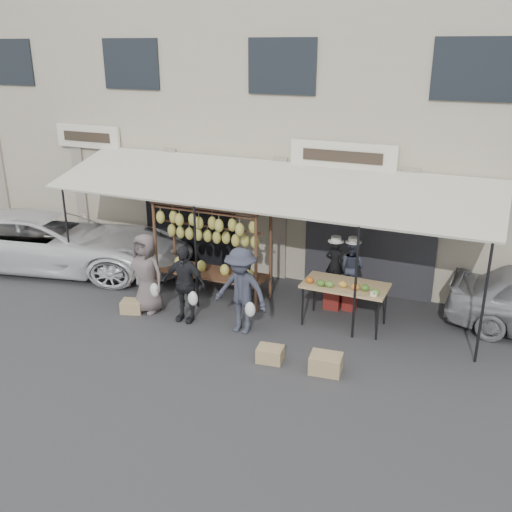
{
  "coord_description": "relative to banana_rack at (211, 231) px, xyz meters",
  "views": [
    {
      "loc": [
        4.84,
        -8.8,
        5.44
      ],
      "look_at": [
        0.3,
        1.4,
        1.3
      ],
      "focal_mm": 40.0,
      "sensor_mm": 36.0,
      "label": 1
    }
  ],
  "objects": [
    {
      "name": "ground_plane",
      "position": [
        0.96,
        -1.78,
        -1.57
      ],
      "size": [
        90.0,
        90.0,
        0.0
      ],
      "primitive_type": "plane",
      "color": "#2D2D30"
    },
    {
      "name": "shophouse",
      "position": [
        0.96,
        4.72,
        2.07
      ],
      "size": [
        24.0,
        6.15,
        7.3
      ],
      "color": "#AEA691",
      "rests_on": "ground_plane"
    },
    {
      "name": "awning",
      "position": [
        0.97,
        0.5,
        1.0
      ],
      "size": [
        10.0,
        2.35,
        2.92
      ],
      "color": "beige",
      "rests_on": "ground_plane"
    },
    {
      "name": "banana_rack",
      "position": [
        0.0,
        0.0,
        0.0
      ],
      "size": [
        2.6,
        0.9,
        2.24
      ],
      "color": "#4A2B1B",
      "rests_on": "ground_plane"
    },
    {
      "name": "produce_table",
      "position": [
        3.15,
        -0.22,
        -0.7
      ],
      "size": [
        1.7,
        0.9,
        1.04
      ],
      "color": "tan",
      "rests_on": "ground_plane"
    },
    {
      "name": "vendor_left",
      "position": [
        2.71,
        0.53,
        -0.54
      ],
      "size": [
        0.43,
        0.32,
        1.09
      ],
      "primitive_type": "imported",
      "rotation": [
        0.0,
        0.0,
        3.31
      ],
      "color": "black",
      "rests_on": "stool_left"
    },
    {
      "name": "vendor_right",
      "position": [
        3.08,
        0.6,
        -0.58
      ],
      "size": [
        0.69,
        0.61,
        1.19
      ],
      "primitive_type": "imported",
      "rotation": [
        0.0,
        0.0,
        2.82
      ],
      "color": "#2D3343",
      "rests_on": "stool_right"
    },
    {
      "name": "customer_left",
      "position": [
        -0.9,
        -1.26,
        -0.7
      ],
      "size": [
        0.9,
        0.62,
        1.75
      ],
      "primitive_type": "imported",
      "rotation": [
        0.0,
        0.0,
        -0.08
      ],
      "color": "#615554",
      "rests_on": "ground_plane"
    },
    {
      "name": "customer_mid",
      "position": [
        0.06,
        -1.3,
        -0.75
      ],
      "size": [
        0.98,
        0.44,
        1.64
      ],
      "primitive_type": "imported",
      "rotation": [
        0.0,
        0.0,
        0.04
      ],
      "color": "black",
      "rests_on": "ground_plane"
    },
    {
      "name": "customer_right",
      "position": [
        1.35,
        -1.29,
        -0.68
      ],
      "size": [
        1.2,
        0.75,
        1.78
      ],
      "primitive_type": "imported",
      "rotation": [
        0.0,
        0.0,
        -0.08
      ],
      "color": "#313542",
      "rests_on": "ground_plane"
    },
    {
      "name": "stool_left",
      "position": [
        2.71,
        0.53,
        -1.33
      ],
      "size": [
        0.42,
        0.42,
        0.49
      ],
      "primitive_type": "cube",
      "rotation": [
        0.0,
        0.0,
        0.22
      ],
      "color": "maroon",
      "rests_on": "ground_plane"
    },
    {
      "name": "stool_right",
      "position": [
        3.08,
        0.6,
        -1.37
      ],
      "size": [
        0.31,
        0.31,
        0.4
      ],
      "primitive_type": "cube",
      "rotation": [
        0.0,
        0.0,
        -0.12
      ],
      "color": "maroon",
      "rests_on": "ground_plane"
    },
    {
      "name": "crate_near_a",
      "position": [
        2.33,
        -2.12,
        -1.43
      ],
      "size": [
        0.51,
        0.41,
        0.28
      ],
      "primitive_type": "cube",
      "rotation": [
        0.0,
        0.0,
        0.13
      ],
      "color": "tan",
      "rests_on": "ground_plane"
    },
    {
      "name": "crate_near_b",
      "position": [
        3.37,
        -2.07,
        -1.41
      ],
      "size": [
        0.6,
        0.48,
        0.33
      ],
      "primitive_type": "cube",
      "rotation": [
        0.0,
        0.0,
        0.12
      ],
      "color": "tan",
      "rests_on": "ground_plane"
    },
    {
      "name": "crate_far",
      "position": [
        -1.19,
        -1.45,
        -1.44
      ],
      "size": [
        0.54,
        0.47,
        0.27
      ],
      "primitive_type": "cube",
      "rotation": [
        0.0,
        0.0,
        0.32
      ],
      "color": "tan",
      "rests_on": "ground_plane"
    },
    {
      "name": "van",
      "position": [
        -4.72,
        -0.08,
        -0.51
      ],
      "size": [
        5.47,
        3.43,
        2.11
      ],
      "primitive_type": "imported",
      "rotation": [
        0.0,
        0.0,
        1.8
      ],
      "color": "white",
      "rests_on": "ground_plane"
    }
  ]
}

